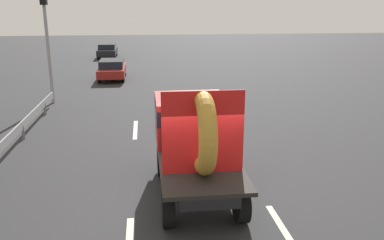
# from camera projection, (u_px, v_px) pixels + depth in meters

# --- Properties ---
(ground_plane) EXTENTS (120.00, 120.00, 0.00)m
(ground_plane) POSITION_uv_depth(u_px,v_px,m) (195.00, 203.00, 10.31)
(ground_plane) COLOR #28282B
(flatbed_truck) EXTENTS (2.02, 4.65, 3.07)m
(flatbed_truck) POSITION_uv_depth(u_px,v_px,m) (194.00, 132.00, 10.92)
(flatbed_truck) COLOR black
(flatbed_truck) RESTS_ON ground_plane
(distant_sedan) EXTENTS (1.74, 4.05, 1.32)m
(distant_sedan) POSITION_uv_depth(u_px,v_px,m) (112.00, 69.00, 27.23)
(distant_sedan) COLOR black
(distant_sedan) RESTS_ON ground_plane
(traffic_light) EXTENTS (0.42, 0.36, 5.79)m
(traffic_light) POSITION_uv_depth(u_px,v_px,m) (46.00, 28.00, 19.76)
(traffic_light) COLOR gray
(traffic_light) RESTS_ON ground_plane
(guardrail) EXTENTS (0.10, 14.21, 0.71)m
(guardrail) POSITION_uv_depth(u_px,v_px,m) (7.00, 141.00, 13.33)
(guardrail) COLOR gray
(guardrail) RESTS_ON ground_plane
(lane_dash_left_far) EXTENTS (0.16, 2.53, 0.01)m
(lane_dash_left_far) POSITION_uv_depth(u_px,v_px,m) (135.00, 129.00, 16.34)
(lane_dash_left_far) COLOR beige
(lane_dash_left_far) RESTS_ON ground_plane
(lane_dash_right_near) EXTENTS (0.16, 2.79, 0.01)m
(lane_dash_right_near) POSITION_uv_depth(u_px,v_px,m) (288.00, 236.00, 8.81)
(lane_dash_right_near) COLOR beige
(lane_dash_right_near) RESTS_ON ground_plane
(lane_dash_right_far) EXTENTS (0.16, 2.89, 0.01)m
(lane_dash_right_far) POSITION_uv_depth(u_px,v_px,m) (220.00, 129.00, 16.45)
(lane_dash_right_far) COLOR beige
(lane_dash_right_far) RESTS_ON ground_plane
(oncoming_car) EXTENTS (1.71, 4.00, 1.30)m
(oncoming_car) POSITION_uv_depth(u_px,v_px,m) (107.00, 50.00, 38.46)
(oncoming_car) COLOR black
(oncoming_car) RESTS_ON ground_plane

